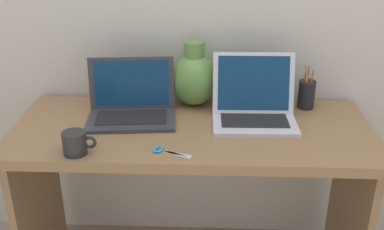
# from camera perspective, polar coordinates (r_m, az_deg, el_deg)

# --- Properties ---
(desk) EXTENTS (1.40, 0.58, 0.73)m
(desk) POSITION_cam_1_polar(r_m,az_deg,el_deg) (1.86, 0.00, -5.90)
(desk) COLOR olive
(desk) RESTS_ON ground
(laptop_left) EXTENTS (0.37, 0.26, 0.23)m
(laptop_left) POSITION_cam_1_polar(r_m,az_deg,el_deg) (1.87, -7.50, 1.58)
(laptop_left) COLOR #333338
(laptop_left) RESTS_ON desk
(laptop_right) EXTENTS (0.33, 0.26, 0.25)m
(laptop_right) POSITION_cam_1_polar(r_m,az_deg,el_deg) (1.84, 7.66, 1.46)
(laptop_right) COLOR silver
(laptop_right) RESTS_ON desk
(green_vase) EXTENTS (0.20, 0.20, 0.28)m
(green_vase) POSITION_cam_1_polar(r_m,az_deg,el_deg) (1.95, 0.27, 4.62)
(green_vase) COLOR #5B843D
(green_vase) RESTS_ON desk
(coffee_mug) EXTENTS (0.12, 0.08, 0.08)m
(coffee_mug) POSITION_cam_1_polar(r_m,az_deg,el_deg) (1.63, -14.27, -3.39)
(coffee_mug) COLOR black
(coffee_mug) RESTS_ON desk
(pen_cup) EXTENTS (0.07, 0.07, 0.19)m
(pen_cup) POSITION_cam_1_polar(r_m,az_deg,el_deg) (1.99, 14.00, 2.57)
(pen_cup) COLOR black
(pen_cup) RESTS_ON desk
(scissors) EXTENTS (0.14, 0.08, 0.01)m
(scissors) POSITION_cam_1_polar(r_m,az_deg,el_deg) (1.61, -3.36, -4.52)
(scissors) COLOR #B7B7BC
(scissors) RESTS_ON desk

